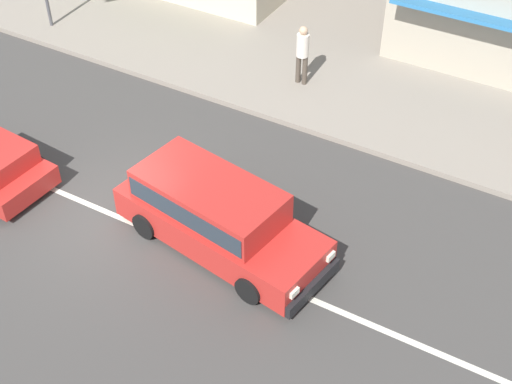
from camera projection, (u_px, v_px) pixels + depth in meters
ground_plane at (114, 215)px, 15.92m from camera, size 160.00×160.00×0.00m
lane_centre_stripe at (114, 215)px, 15.92m from camera, size 50.40×0.14×0.01m
kerb_strip at (311, 26)px, 22.32m from camera, size 68.00×10.00×0.15m
minivan_red_0 at (216, 212)px, 14.75m from camera, size 4.97×2.44×1.56m
pedestrian_mid_kerb at (302, 51)px, 19.08m from camera, size 0.34×0.34×1.72m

